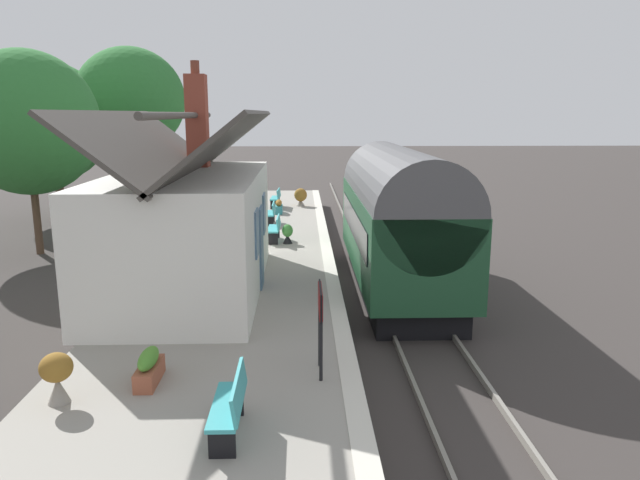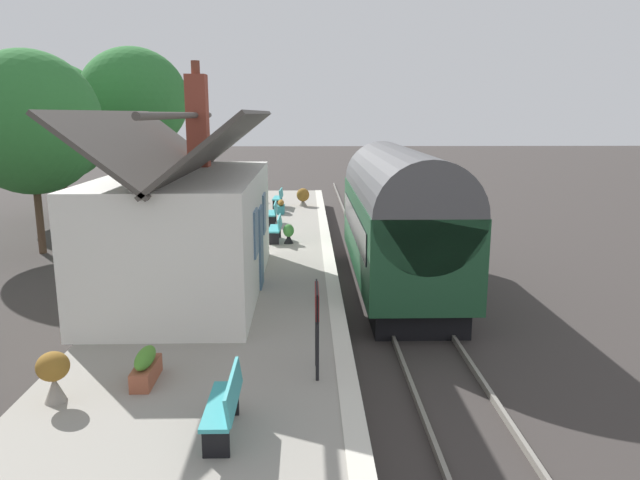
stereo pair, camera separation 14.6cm
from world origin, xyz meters
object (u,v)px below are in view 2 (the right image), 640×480
Objects in this scene: planter_under_sign at (303,196)px; station_sign_board at (317,308)px; planter_bench_left at (258,194)px; bench_mid_platform at (226,404)px; planter_edge_near at (289,234)px; tree_far_left at (30,123)px; planter_by_door at (281,207)px; planter_corner_building at (222,218)px; station_building at (188,227)px; tree_mid_background at (133,100)px; bench_near_building at (279,197)px; bench_platform_end at (277,228)px; planter_bench_right at (53,374)px; bench_by_lamp at (273,213)px; planter_edge_far at (146,366)px; tree_distant at (57,122)px; train at (399,219)px.

planter_under_sign is 19.04m from station_sign_board.
bench_mid_platform is at bearing -176.59° from planter_bench_left.
tree_far_left is at bearing 76.19° from planter_edge_near.
planter_by_door is 1.00× the size of planter_corner_building.
tree_mid_background reaches higher than station_building.
planter_corner_building is at bearing 8.21° from bench_mid_platform.
planter_bench_left is (1.82, 1.13, -0.09)m from bench_near_building.
bench_platform_end is (5.74, -1.94, -1.15)m from station_building.
bench_mid_platform is at bearing 177.68° from planter_edge_near.
planter_under_sign reaches higher than planter_bench_right.
bench_near_building is 20.65m from bench_mid_platform.
station_building reaches higher than planter_under_sign.
station_sign_board is (-10.53, -0.81, 0.85)m from planter_edge_near.
planter_bench_left is (15.28, -0.53, -1.24)m from station_building.
tree_far_left is (-1.31, 8.86, 3.62)m from bench_by_lamp.
bench_platform_end is 6.00m from planter_by_door.
planter_edge_far is 0.12× the size of tree_far_left.
station_building is at bearing 31.60° from station_sign_board.
tree_mid_background is (20.67, 8.76, 3.91)m from station_sign_board.
tree_far_left reaches higher than planter_corner_building.
station_building is at bearing 168.43° from planter_under_sign.
tree_distant reaches higher than planter_bench_right.
station_building is 9.23× the size of planter_under_sign.
tree_mid_background is (3.75, 7.41, 4.80)m from planter_by_door.
planter_under_sign is at bearing -13.98° from bench_by_lamp.
tree_mid_background is (13.01, 11.35, 3.74)m from train.
planter_edge_far is at bearing 174.87° from planter_by_door.
train reaches higher than station_sign_board.
bench_platform_end is at bearing -174.57° from bench_by_lamp.
tree_distant is at bearing 81.06° from bench_near_building.
tree_distant is at bearing 83.70° from planter_under_sign.
planter_corner_building is 7.89m from tree_far_left.
planter_edge_far is 14.52m from planter_corner_building.
bench_platform_end is 1.71× the size of planter_bench_right.
bench_mid_platform is at bearing -171.79° from planter_corner_building.
bench_by_lamp is at bearing 32.41° from train.
tree_far_left is (13.85, 6.28, 3.63)m from planter_bench_right.
planter_corner_building is at bearing 14.42° from station_sign_board.
station_building is 17.97m from tree_distant.
station_building is 9.75× the size of planter_bench_right.
bench_by_lamp is at bearing 179.55° from bench_near_building.
bench_mid_platform is 0.18× the size of tree_distant.
tree_distant is (21.33, 8.36, 3.55)m from planter_bench_right.
bench_near_building is 1.59× the size of planter_corner_building.
bench_mid_platform is 0.89× the size of station_sign_board.
bench_mid_platform is 3.01m from planter_bench_right.
bench_near_building and bench_mid_platform have the same top height.
bench_platform_end is 1.62× the size of planter_under_sign.
station_building is 1.05× the size of tree_far_left.
tree_mid_background is at bearing 41.11° from train.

